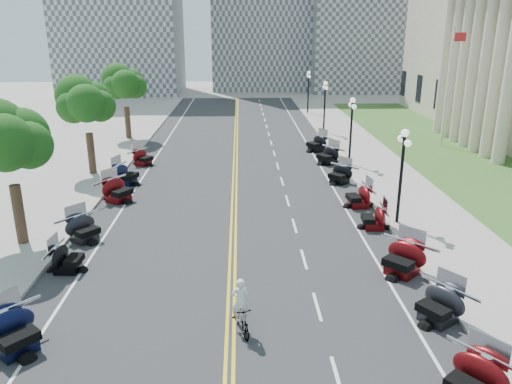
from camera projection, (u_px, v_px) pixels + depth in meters
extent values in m
plane|color=gray|center=(232.00, 260.00, 22.23)|extent=(160.00, 160.00, 0.00)
cube|color=#333335|center=(234.00, 191.00, 31.73)|extent=(16.00, 90.00, 0.01)
cube|color=yellow|center=(233.00, 191.00, 31.73)|extent=(0.12, 90.00, 0.00)
cube|color=yellow|center=(236.00, 191.00, 31.73)|extent=(0.12, 90.00, 0.00)
cube|color=white|center=(334.00, 190.00, 31.92)|extent=(0.12, 90.00, 0.00)
cube|color=white|center=(133.00, 192.00, 31.53)|extent=(0.12, 90.00, 0.00)
cube|color=white|center=(337.00, 378.00, 14.73)|extent=(0.12, 2.00, 0.00)
cube|color=white|center=(317.00, 306.00, 18.53)|extent=(0.12, 2.00, 0.00)
cube|color=white|center=(304.00, 259.00, 22.33)|extent=(0.12, 2.00, 0.00)
cube|color=white|center=(294.00, 226.00, 26.13)|extent=(0.12, 2.00, 0.00)
cube|color=white|center=(287.00, 201.00, 29.93)|extent=(0.12, 2.00, 0.00)
cube|color=white|center=(282.00, 181.00, 33.73)|extent=(0.12, 2.00, 0.00)
cube|color=white|center=(278.00, 166.00, 37.53)|extent=(0.12, 2.00, 0.00)
cube|color=white|center=(274.00, 153.00, 41.33)|extent=(0.12, 2.00, 0.00)
cube|color=white|center=(271.00, 143.00, 45.12)|extent=(0.12, 2.00, 0.00)
cube|color=white|center=(269.00, 134.00, 48.92)|extent=(0.12, 2.00, 0.00)
cube|color=white|center=(267.00, 126.00, 52.72)|extent=(0.12, 2.00, 0.00)
cube|color=white|center=(265.00, 120.00, 56.52)|extent=(0.12, 2.00, 0.00)
cube|color=white|center=(263.00, 114.00, 60.32)|extent=(0.12, 2.00, 0.00)
cube|color=white|center=(262.00, 109.00, 64.12)|extent=(0.12, 2.00, 0.00)
cube|color=white|center=(260.00, 105.00, 67.92)|extent=(0.12, 2.00, 0.00)
cube|color=white|center=(259.00, 101.00, 71.72)|extent=(0.12, 2.00, 0.00)
cube|color=#9E9991|center=(398.00, 188.00, 32.03)|extent=(5.00, 90.00, 0.15)
cube|color=#9E9991|center=(68.00, 192.00, 31.39)|extent=(5.00, 90.00, 0.15)
cube|color=#356023|center=(454.00, 157.00, 39.85)|extent=(9.00, 60.00, 0.10)
cube|color=gray|center=(119.00, 7.00, 76.53)|extent=(18.00, 14.00, 26.00)
cube|color=gray|center=(372.00, 21.00, 81.22)|extent=(20.00, 14.00, 22.00)
imported|color=#A51414|center=(241.00, 318.00, 16.84)|extent=(0.99, 1.85, 1.07)
imported|color=white|center=(240.00, 282.00, 16.42)|extent=(0.60, 0.40, 1.65)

